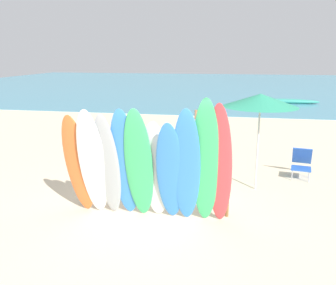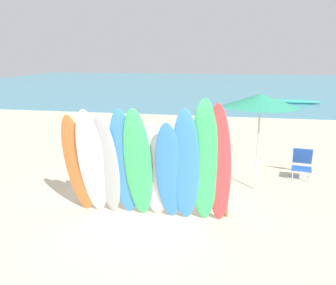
{
  "view_description": "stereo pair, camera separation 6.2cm",
  "coord_description": "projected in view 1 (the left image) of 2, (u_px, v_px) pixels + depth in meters",
  "views": [
    {
      "loc": [
        1.61,
        -6.86,
        3.26
      ],
      "look_at": [
        0.0,
        1.76,
        1.06
      ],
      "focal_mm": 38.16,
      "sensor_mm": 36.0,
      "label": 1
    },
    {
      "loc": [
        1.67,
        -6.85,
        3.26
      ],
      "look_at": [
        0.0,
        1.76,
        1.06
      ],
      "focal_mm": 38.16,
      "sensor_mm": 36.0,
      "label": 2
    }
  ],
  "objects": [
    {
      "name": "surfboard_white_1",
      "position": [
        93.0,
        164.0,
        6.99
      ],
      "size": [
        0.6,
        0.82,
        2.3
      ],
      "primitive_type": "ellipsoid",
      "rotation": [
        0.31,
        0.0,
        0.09
      ],
      "color": "white",
      "rests_on": "ground"
    },
    {
      "name": "surfboard_orange_0",
      "position": [
        78.0,
        165.0,
        7.16
      ],
      "size": [
        0.61,
        0.68,
        2.16
      ],
      "primitive_type": "ellipsoid",
      "rotation": [
        0.25,
        0.0,
        -0.09
      ],
      "color": "orange",
      "rests_on": "ground"
    },
    {
      "name": "ocean_water",
      "position": [
        220.0,
        85.0,
        38.13
      ],
      "size": [
        60.0,
        40.0,
        0.02
      ],
      "primitive_type": "cube",
      "color": "teal",
      "rests_on": "ground"
    },
    {
      "name": "surfboard_red_9",
      "position": [
        220.0,
        166.0,
        6.6
      ],
      "size": [
        0.53,
        0.75,
        2.46
      ],
      "primitive_type": "ellipsoid",
      "rotation": [
        0.26,
        0.0,
        -0.09
      ],
      "color": "#D13D42",
      "rests_on": "ground"
    },
    {
      "name": "surfboard_blue_7",
      "position": [
        186.0,
        168.0,
        6.65
      ],
      "size": [
        0.58,
        0.82,
        2.37
      ],
      "primitive_type": "ellipsoid",
      "rotation": [
        0.3,
        0.0,
        0.07
      ],
      "color": "#337AD1",
      "rests_on": "ground"
    },
    {
      "name": "beachgoer_near_rack",
      "position": [
        203.0,
        124.0,
        12.03
      ],
      "size": [
        0.58,
        0.36,
        1.65
      ],
      "rotation": [
        0.0,
        0.0,
        0.41
      ],
      "color": "#9E704C",
      "rests_on": "ground"
    },
    {
      "name": "ground",
      "position": [
        206.0,
        110.0,
        20.97
      ],
      "size": [
        60.0,
        60.0,
        0.0
      ],
      "primitive_type": "plane",
      "color": "beige"
    },
    {
      "name": "distant_boat",
      "position": [
        287.0,
        101.0,
        23.83
      ],
      "size": [
        4.15,
        0.84,
        0.33
      ],
      "color": "teal",
      "rests_on": "ground"
    },
    {
      "name": "beach_chair_red",
      "position": [
        302.0,
        162.0,
        9.59
      ],
      "size": [
        0.62,
        0.82,
        0.79
      ],
      "rotation": [
        0.0,
        0.0,
        -0.17
      ],
      "color": "#B7B7BC",
      "rests_on": "ground"
    },
    {
      "name": "surfboard_rack",
      "position": [
        153.0,
        183.0,
        7.47
      ],
      "size": [
        3.24,
        0.07,
        0.78
      ],
      "color": "brown",
      "rests_on": "ground"
    },
    {
      "name": "surfboard_white_5",
      "position": [
        156.0,
        171.0,
        6.96
      ],
      "size": [
        0.56,
        0.59,
        2.07
      ],
      "primitive_type": "ellipsoid",
      "rotation": [
        0.24,
        0.0,
        0.01
      ],
      "color": "white",
      "rests_on": "ground"
    },
    {
      "name": "surfboard_green_4",
      "position": [
        139.0,
        165.0,
        6.88
      ],
      "size": [
        0.56,
        0.71,
        2.33
      ],
      "primitive_type": "ellipsoid",
      "rotation": [
        0.27,
        0.0,
        0.02
      ],
      "color": "#38B266",
      "rests_on": "ground"
    },
    {
      "name": "beachgoer_by_water",
      "position": [
        202.0,
        137.0,
        9.91
      ],
      "size": [
        0.56,
        0.42,
        1.72
      ],
      "rotation": [
        0.0,
        0.0,
        2.56
      ],
      "color": "tan",
      "rests_on": "ground"
    },
    {
      "name": "surfboard_blue_3",
      "position": [
        125.0,
        164.0,
        6.97
      ],
      "size": [
        0.58,
        0.72,
        2.3
      ],
      "primitive_type": "ellipsoid",
      "rotation": [
        0.27,
        0.0,
        0.05
      ],
      "color": "#337AD1",
      "rests_on": "ground"
    },
    {
      "name": "surfboard_grey_2",
      "position": [
        108.0,
        166.0,
        7.01
      ],
      "size": [
        0.49,
        0.71,
        2.21
      ],
      "primitive_type": "ellipsoid",
      "rotation": [
        0.28,
        0.0,
        0.02
      ],
      "color": "#999EA3",
      "rests_on": "ground"
    },
    {
      "name": "beach_umbrella",
      "position": [
        260.0,
        100.0,
        8.28
      ],
      "size": [
        1.74,
        1.74,
        2.35
      ],
      "color": "silver",
      "rests_on": "ground"
    },
    {
      "name": "surfboard_blue_6",
      "position": [
        170.0,
        173.0,
        6.77
      ],
      "size": [
        0.55,
        0.78,
        2.1
      ],
      "primitive_type": "ellipsoid",
      "rotation": [
        0.32,
        0.0,
        0.03
      ],
      "color": "#337AD1",
      "rests_on": "ground"
    },
    {
      "name": "surfboard_green_8",
      "position": [
        206.0,
        164.0,
        6.6
      ],
      "size": [
        0.53,
        0.76,
        2.55
      ],
      "primitive_type": "ellipsoid",
      "rotation": [
        0.26,
        0.0,
        0.03
      ],
      "color": "#38B266",
      "rests_on": "ground"
    }
  ]
}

